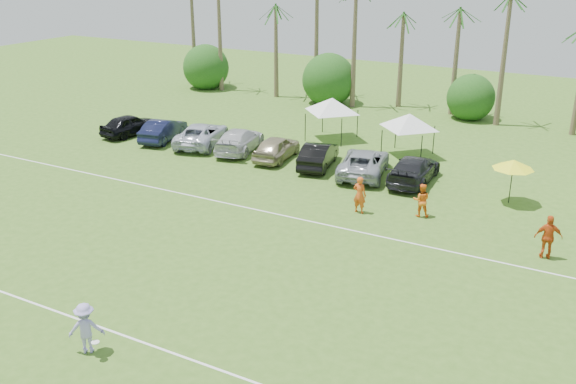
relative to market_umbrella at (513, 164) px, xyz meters
The scene contains 23 objects.
ground 24.63m from the market_umbrella, 120.12° to the right, with size 120.00×120.00×0.00m, color #3E651E.
field_lines 18.20m from the market_umbrella, 132.95° to the right, with size 80.00×12.10×0.01m.
palm_tree_0 38.56m from the market_umbrella, 153.95° to the left, with size 2.40×2.40×8.90m.
palm_tree_4 24.00m from the market_umbrella, 134.20° to the left, with size 2.40×2.40×8.90m.
palm_tree_5 21.71m from the market_umbrella, 126.28° to the left, with size 2.40×2.40×9.90m.
bush_tree_0 36.01m from the market_umbrella, 150.42° to the left, with size 4.00×4.00×4.00m.
bush_tree_1 25.52m from the market_umbrella, 135.85° to the left, with size 4.00×4.00×4.00m.
bush_tree_2 18.87m from the market_umbrella, 109.55° to the left, with size 4.00×4.00×4.00m.
sideline_player_a 8.23m from the market_umbrella, 142.13° to the right, with size 0.70×0.46×1.93m, color #E25319.
sideline_player_b 5.47m from the market_umbrella, 131.77° to the right, with size 0.84×0.65×1.73m, color orange.
sideline_player_c 6.51m from the market_umbrella, 65.27° to the right, with size 1.16×0.48×1.98m, color #D14E17.
canopy_tent_left 14.84m from the market_umbrella, 154.29° to the left, with size 4.24×4.24×3.43m.
canopy_tent_right 9.08m from the market_umbrella, 144.65° to the left, with size 4.04×4.04×3.27m.
market_umbrella is the anchor object (origin of this frame).
frisbee_player 22.69m from the market_umbrella, 115.26° to the right, with size 1.38×1.23×1.80m.
parked_car_0 26.51m from the market_umbrella, behind, with size 1.79×4.45×1.52m, color black.
parked_car_1 23.52m from the market_umbrella, behind, with size 1.60×4.60×1.52m, color #121733.
parked_car_2 20.54m from the market_umbrella, behind, with size 2.52×5.46×1.52m, color silver.
parked_car_3 17.55m from the market_umbrella, behind, with size 2.12×5.23×1.52m, color silver.
parked_car_4 14.56m from the market_umbrella, behind, with size 1.79×4.45×1.52m, color gray.
parked_car_5 11.57m from the market_umbrella, behind, with size 1.60×4.60×1.52m, color black.
parked_car_6 8.61m from the market_umbrella, behind, with size 2.52×5.46×1.52m, color #979CA3.
parked_car_7 5.70m from the market_umbrella, behind, with size 2.12×5.23×1.52m, color black.
Camera 1 is at (17.22, -11.93, 12.66)m, focal length 40.00 mm.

